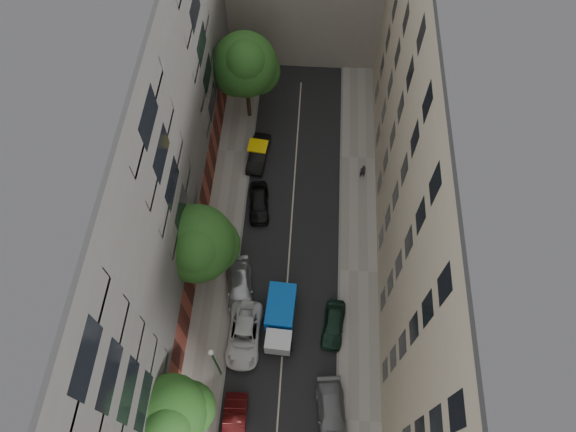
# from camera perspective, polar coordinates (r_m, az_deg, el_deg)

# --- Properties ---
(ground) EXTENTS (120.00, 120.00, 0.00)m
(ground) POSITION_cam_1_polar(r_m,az_deg,el_deg) (40.56, 0.03, -5.76)
(ground) COLOR #4C4C49
(ground) RESTS_ON ground
(road_surface) EXTENTS (8.00, 44.00, 0.02)m
(road_surface) POSITION_cam_1_polar(r_m,az_deg,el_deg) (40.55, 0.03, -5.76)
(road_surface) COLOR black
(road_surface) RESTS_ON ground
(sidewalk_left) EXTENTS (3.00, 44.00, 0.15)m
(sidewalk_left) POSITION_cam_1_polar(r_m,az_deg,el_deg) (41.00, -7.69, -5.22)
(sidewalk_left) COLOR gray
(sidewalk_left) RESTS_ON ground
(sidewalk_right) EXTENTS (3.00, 44.00, 0.15)m
(sidewalk_right) POSITION_cam_1_polar(r_m,az_deg,el_deg) (40.73, 7.82, -6.12)
(sidewalk_right) COLOR gray
(sidewalk_right) RESTS_ON ground
(building_left) EXTENTS (8.00, 44.00, 20.00)m
(building_left) POSITION_cam_1_polar(r_m,az_deg,el_deg) (33.89, -18.88, 2.55)
(building_left) COLOR #504D4B
(building_left) RESTS_ON ground
(building_right) EXTENTS (8.00, 44.00, 20.00)m
(building_right) POSITION_cam_1_polar(r_m,az_deg,el_deg) (33.21, 19.35, 0.50)
(building_right) COLOR #B6AB8D
(building_right) RESTS_ON ground
(tarp_truck) EXTENTS (2.15, 4.96, 2.25)m
(tarp_truck) POSITION_cam_1_polar(r_m,az_deg,el_deg) (37.77, -0.88, -11.24)
(tarp_truck) COLOR black
(tarp_truck) RESTS_ON ground
(car_left_1) EXTENTS (1.61, 4.35, 1.42)m
(car_left_1) POSITION_cam_1_polar(r_m,az_deg,el_deg) (36.81, -5.96, -22.24)
(car_left_1) COLOR #4A0E0F
(car_left_1) RESTS_ON ground
(car_left_2) EXTENTS (2.39, 5.10, 1.41)m
(car_left_2) POSITION_cam_1_polar(r_m,az_deg,el_deg) (38.07, -4.91, -13.03)
(car_left_2) COLOR silver
(car_left_2) RESTS_ON ground
(car_left_3) EXTENTS (2.74, 5.04, 1.39)m
(car_left_3) POSITION_cam_1_polar(r_m,az_deg,el_deg) (39.33, -5.37, -7.95)
(car_left_3) COLOR #AFB0B4
(car_left_3) RESTS_ON ground
(car_left_4) EXTENTS (2.04, 4.20, 1.38)m
(car_left_4) POSITION_cam_1_polar(r_m,az_deg,el_deg) (42.61, -3.26, 1.48)
(car_left_4) COLOR black
(car_left_4) RESTS_ON ground
(car_left_5) EXTENTS (1.93, 4.37, 1.40)m
(car_left_5) POSITION_cam_1_polar(r_m,az_deg,el_deg) (45.44, -3.31, 6.94)
(car_left_5) COLOR black
(car_left_5) RESTS_ON ground
(car_right_1) EXTENTS (2.49, 4.95, 1.38)m
(car_right_1) POSITION_cam_1_polar(r_m,az_deg,el_deg) (36.89, 4.88, -21.11)
(car_right_1) COLOR slate
(car_right_1) RESTS_ON ground
(car_right_2) EXTENTS (1.93, 3.93, 1.29)m
(car_right_2) POSITION_cam_1_polar(r_m,az_deg,el_deg) (38.38, 5.08, -11.93)
(car_right_2) COLOR #142E21
(car_right_2) RESTS_ON ground
(tree_near) EXTENTS (4.84, 4.49, 7.33)m
(tree_near) POSITION_cam_1_polar(r_m,az_deg,el_deg) (33.14, -12.81, -20.72)
(tree_near) COLOR #382619
(tree_near) RESTS_ON sidewalk_left
(tree_mid) EXTENTS (5.75, 5.54, 8.05)m
(tree_mid) POSITION_cam_1_polar(r_m,az_deg,el_deg) (36.03, -10.02, -3.28)
(tree_mid) COLOR #382619
(tree_mid) RESTS_ON sidewalk_left
(tree_far) EXTENTS (5.67, 5.45, 9.13)m
(tree_far) POSITION_cam_1_polar(r_m,az_deg,el_deg) (44.55, -4.69, 16.18)
(tree_far) COLOR #382619
(tree_far) RESTS_ON sidewalk_left
(lamp_post) EXTENTS (0.36, 0.36, 5.83)m
(lamp_post) POSITION_cam_1_polar(r_m,az_deg,el_deg) (34.60, -8.13, -15.64)
(lamp_post) COLOR #175223
(lamp_post) RESTS_ON sidewalk_left
(pedestrian) EXTENTS (0.61, 0.46, 1.53)m
(pedestrian) POSITION_cam_1_polar(r_m,az_deg,el_deg) (44.47, 8.30, 4.95)
(pedestrian) COLOR black
(pedestrian) RESTS_ON sidewalk_right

